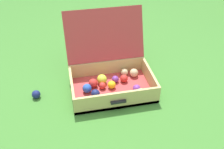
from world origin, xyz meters
TOP-DOWN VIEW (x-y plane):
  - ground_plane at (0.00, 0.00)m, footprint 16.00×16.00m
  - open_suitcase at (0.06, 0.10)m, footprint 0.62×0.60m
  - stray_ball_on_grass at (-0.52, 0.07)m, footprint 0.06×0.06m

SIDE VIEW (x-z plane):
  - ground_plane at x=0.00m, z-range 0.00..0.00m
  - stray_ball_on_grass at x=-0.52m, z-range 0.00..0.06m
  - open_suitcase at x=0.06m, z-range -0.15..0.39m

